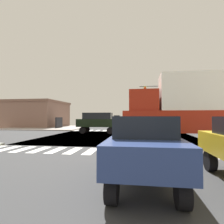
% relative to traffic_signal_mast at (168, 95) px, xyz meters
% --- Properties ---
extents(ground, '(90.00, 90.00, 0.05)m').
position_rel_traffic_signal_mast_xyz_m(ground, '(-5.52, -7.39, -4.68)').
color(ground, '#38393B').
extents(sidewalk_corner_ne, '(12.00, 12.00, 0.14)m').
position_rel_traffic_signal_mast_xyz_m(sidewalk_corner_ne, '(7.48, 4.61, -4.58)').
color(sidewalk_corner_ne, '#A09B91').
rests_on(sidewalk_corner_ne, ground).
extents(sidewalk_corner_nw, '(12.00, 12.00, 0.14)m').
position_rel_traffic_signal_mast_xyz_m(sidewalk_corner_nw, '(-18.52, 4.61, -4.58)').
color(sidewalk_corner_nw, '#9E9691').
rests_on(sidewalk_corner_nw, ground).
extents(crosswalk_near, '(13.50, 2.00, 0.01)m').
position_rel_traffic_signal_mast_xyz_m(crosswalk_near, '(-5.77, -14.69, -4.65)').
color(crosswalk_near, white).
rests_on(crosswalk_near, ground).
extents(crosswalk_far, '(13.50, 2.00, 0.01)m').
position_rel_traffic_signal_mast_xyz_m(crosswalk_far, '(-5.77, -0.09, -4.65)').
color(crosswalk_far, white).
rests_on(crosswalk_far, ground).
extents(traffic_signal_mast, '(6.06, 0.55, 6.32)m').
position_rel_traffic_signal_mast_xyz_m(traffic_signal_mast, '(0.00, 0.00, 0.00)').
color(traffic_signal_mast, gray).
rests_on(traffic_signal_mast, ground).
extents(street_lamp, '(1.78, 0.32, 8.61)m').
position_rel_traffic_signal_mast_xyz_m(street_lamp, '(2.13, 10.77, 0.45)').
color(street_lamp, gray).
rests_on(street_lamp, ground).
extents(bank_building, '(16.74, 9.71, 4.75)m').
position_rel_traffic_signal_mast_xyz_m(bank_building, '(-25.46, 7.07, -2.27)').
color(bank_building, '#856154').
rests_on(bank_building, ground).
extents(suv_crossing_2, '(4.60, 1.96, 2.34)m').
position_rel_traffic_signal_mast_xyz_m(suv_crossing_2, '(-8.38, -3.89, -3.26)').
color(suv_crossing_2, black).
rests_on(suv_crossing_2, ground).
extents(suv_leading_3, '(1.96, 4.60, 2.34)m').
position_rel_traffic_signal_mast_xyz_m(suv_leading_3, '(-10.52, 32.03, -3.26)').
color(suv_leading_3, black).
rests_on(suv_leading_3, ground).
extents(box_truck_outer_1, '(7.20, 2.40, 4.85)m').
position_rel_traffic_signal_mast_xyz_m(box_truck_outer_1, '(-0.96, -10.89, -2.09)').
color(box_truck_outer_1, black).
rests_on(box_truck_outer_1, ground).
extents(sedan_inner_3, '(1.80, 4.30, 1.88)m').
position_rel_traffic_signal_mast_xyz_m(sedan_inner_3, '(-3.52, -18.97, -3.53)').
color(sedan_inner_3, black).
rests_on(sedan_inner_3, ground).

